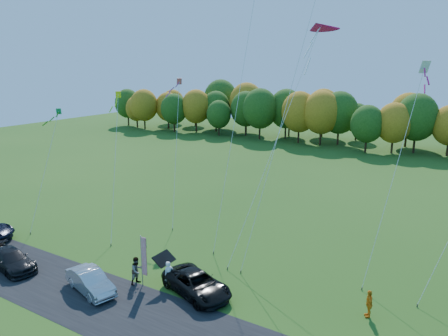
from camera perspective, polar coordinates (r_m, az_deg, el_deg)
The scene contains 17 objects.
ground at distance 30.53m, azimuth -6.17°, elevation -15.21°, with size 160.00×160.00×0.00m, color #224D14.
asphalt_strip at distance 27.94m, azimuth -11.48°, elevation -18.38°, with size 90.00×6.00×0.01m, color black.
tree_line at distance 79.08m, azimuth 19.10°, elevation 2.22°, with size 116.00×12.00×10.00m, color #1E4711, non-canonical shape.
black_suv at distance 29.28m, azimuth -3.59°, elevation -14.84°, with size 2.46×5.34×1.48m, color black.
silver_sedan at distance 30.79m, azimuth -17.04°, elevation -13.97°, with size 1.54×4.43×1.46m, color #B9B7BD.
dark_truck_a at distance 35.94m, azimuth -26.07°, elevation -10.70°, with size 2.02×4.96×1.44m, color black.
person_tailgate_a at distance 30.17m, azimuth -7.20°, elevation -13.65°, with size 0.67×0.44×1.82m, color white.
person_tailgate_b at distance 30.95m, azimuth -11.31°, elevation -12.98°, with size 0.93×0.72×1.91m, color gray.
person_east at distance 28.26m, azimuth 18.40°, elevation -16.45°, with size 1.00×0.42×1.70m, color orange.
feather_flag at distance 30.02m, azimuth -10.49°, elevation -11.22°, with size 0.48×0.07×3.59m.
kite_delta_blue at distance 36.95m, azimuth 2.37°, elevation 12.25°, with size 3.16×11.87×27.49m.
kite_parafoil_orange at distance 33.19m, azimuth 10.65°, elevation 16.80°, with size 5.61×12.46×33.63m.
kite_delta_red at distance 33.81m, azimuth 7.10°, elevation 4.26°, with size 3.82×11.66×19.12m.
kite_diamond_yellow at distance 39.02m, azimuth -14.08°, elevation 0.39°, with size 4.66×6.39×12.42m.
kite_diamond_green at distance 42.09m, azimuth -22.31°, elevation -0.00°, with size 0.99×4.93×10.89m.
kite_diamond_white at distance 31.65m, azimuth 21.37°, elevation -0.68°, with size 2.30×7.25×15.25m.
kite_diamond_pink at distance 41.24m, azimuth -6.29°, elevation 2.18°, with size 4.00×6.54×13.47m.
Camera 1 is at (16.70, -20.89, 14.72)m, focal length 35.00 mm.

